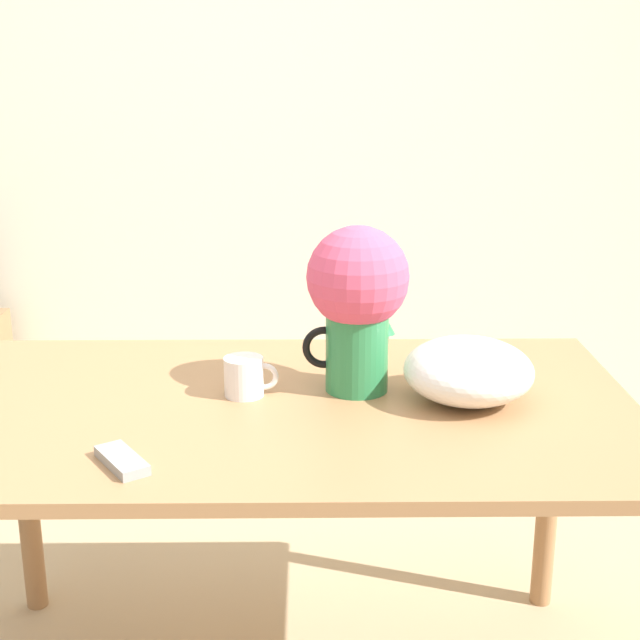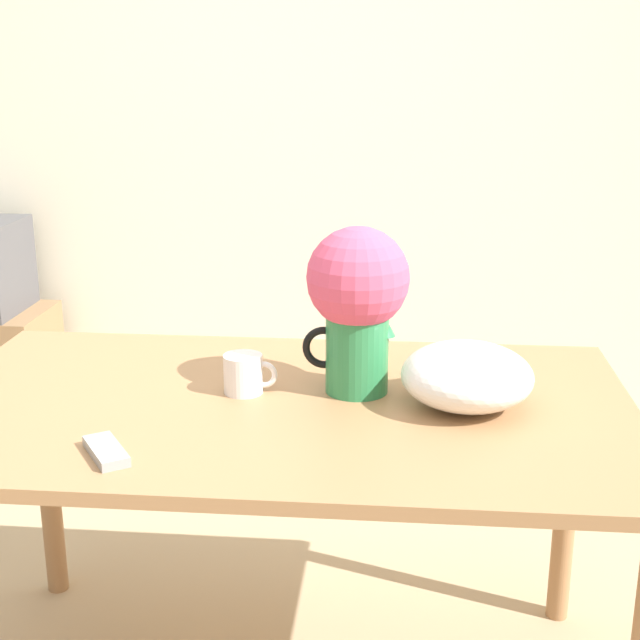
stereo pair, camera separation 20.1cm
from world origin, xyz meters
The scene contains 6 objects.
wall_back centered at (0.00, 2.02, 1.30)m, with size 8.00×0.05×2.60m.
table centered at (0.12, 0.13, 0.69)m, with size 1.58×0.92×0.79m.
flower_vase centered at (0.29, 0.21, 1.01)m, with size 0.24×0.23×0.38m.
coffee_mug centered at (0.03, 0.17, 0.83)m, with size 0.12×0.09×0.09m.
white_bowl centered at (0.53, 0.14, 0.86)m, with size 0.29×0.29×0.14m.
remote_control centered at (-0.17, -0.19, 0.80)m, with size 0.13×0.15×0.02m.
Camera 2 is at (0.38, -1.71, 1.53)m, focal length 50.00 mm.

